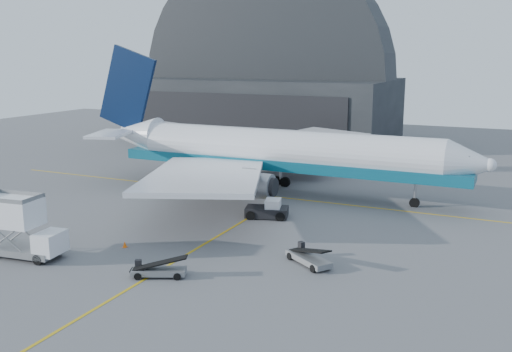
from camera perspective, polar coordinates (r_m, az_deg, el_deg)
The scene contains 9 objects.
ground at distance 50.54m, azimuth -5.95°, elevation -7.23°, with size 200.00×200.00×0.00m, color #565659.
taxi_lines at distance 61.24m, azimuth 0.10°, elevation -3.70°, with size 80.00×42.12×0.02m.
hangar at distance 115.87m, azimuth 1.01°, elevation 8.53°, with size 50.00×28.30×28.00m.
airliner at distance 69.75m, azimuth 1.43°, elevation 2.49°, with size 51.50×49.94×18.07m.
catering_truck at distance 51.55m, azimuth -22.60°, elevation -4.79°, with size 7.49×3.48×4.98m.
pushback_tug at distance 59.41m, azimuth 1.21°, elevation -3.45°, with size 4.87×3.60×2.02m.
belt_loader_a at distance 44.70m, azimuth -9.74°, elevation -9.27°, with size 4.36×2.95×1.66m.
belt_loader_b at distance 46.75m, azimuth 5.25°, elevation -8.11°, with size 4.55×3.82×1.82m.
traffic_cone at distance 51.85m, azimuth -12.99°, elevation -6.69°, with size 0.37×0.37×0.54m.
Camera 1 is at (24.58, -40.91, 16.62)m, focal length 40.00 mm.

